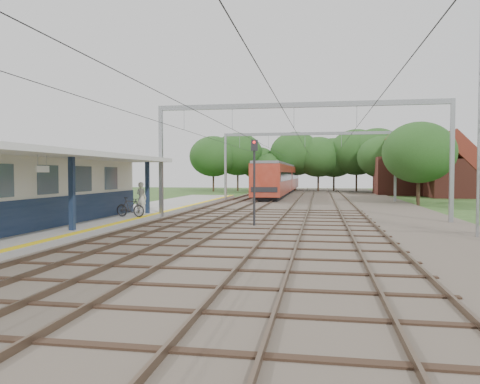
# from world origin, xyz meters

# --- Properties ---
(ground) EXTENTS (160.00, 160.00, 0.00)m
(ground) POSITION_xyz_m (0.00, 0.00, 0.00)
(ground) COLOR #2D4C1E
(ground) RESTS_ON ground
(ballast_bed) EXTENTS (18.00, 90.00, 0.10)m
(ballast_bed) POSITION_xyz_m (4.00, 30.00, 0.05)
(ballast_bed) COLOR #473D33
(ballast_bed) RESTS_ON ground
(platform) EXTENTS (5.00, 52.00, 0.35)m
(platform) POSITION_xyz_m (-7.50, 14.00, 0.17)
(platform) COLOR gray
(platform) RESTS_ON ground
(yellow_stripe) EXTENTS (0.45, 52.00, 0.01)m
(yellow_stripe) POSITION_xyz_m (-5.25, 14.00, 0.35)
(yellow_stripe) COLOR yellow
(yellow_stripe) RESTS_ON platform
(station_building) EXTENTS (3.41, 18.00, 3.40)m
(station_building) POSITION_xyz_m (-8.88, 7.00, 2.04)
(station_building) COLOR beige
(station_building) RESTS_ON platform
(canopy) EXTENTS (6.40, 20.00, 3.44)m
(canopy) POSITION_xyz_m (-7.77, 6.00, 3.64)
(canopy) COLOR #13223E
(canopy) RESTS_ON platform
(rail_tracks) EXTENTS (11.80, 88.00, 0.15)m
(rail_tracks) POSITION_xyz_m (1.50, 30.00, 0.18)
(rail_tracks) COLOR brown
(rail_tracks) RESTS_ON ballast_bed
(catenary_system) EXTENTS (17.22, 88.00, 7.00)m
(catenary_system) POSITION_xyz_m (3.39, 25.28, 5.51)
(catenary_system) COLOR gray
(catenary_system) RESTS_ON ground
(tree_band) EXTENTS (31.72, 30.88, 8.82)m
(tree_band) POSITION_xyz_m (3.84, 57.12, 4.92)
(tree_band) COLOR #382619
(tree_band) RESTS_ON ground
(house_near) EXTENTS (7.00, 6.12, 7.89)m
(house_near) POSITION_xyz_m (21.00, 46.00, 2.99)
(house_near) COLOR brown
(house_near) RESTS_ON ground
(house_far) EXTENTS (8.00, 6.12, 8.66)m
(house_far) POSITION_xyz_m (16.00, 52.00, 3.23)
(house_far) COLOR brown
(house_far) RESTS_ON ground
(person) EXTENTS (0.82, 0.66, 1.95)m
(person) POSITION_xyz_m (-6.19, 14.72, 1.32)
(person) COLOR silver
(person) RESTS_ON platform
(bicycle) EXTENTS (1.93, 0.89, 1.12)m
(bicycle) POSITION_xyz_m (-5.92, 12.36, 0.91)
(bicycle) COLOR black
(bicycle) RESTS_ON platform
(train) EXTENTS (3.02, 37.65, 3.97)m
(train) POSITION_xyz_m (-0.50, 50.16, 2.21)
(train) COLOR black
(train) RESTS_ON ballast_bed
(signal_post) EXTENTS (0.36, 0.32, 4.59)m
(signal_post) POSITION_xyz_m (1.35, 11.42, 2.95)
(signal_post) COLOR black
(signal_post) RESTS_ON ground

